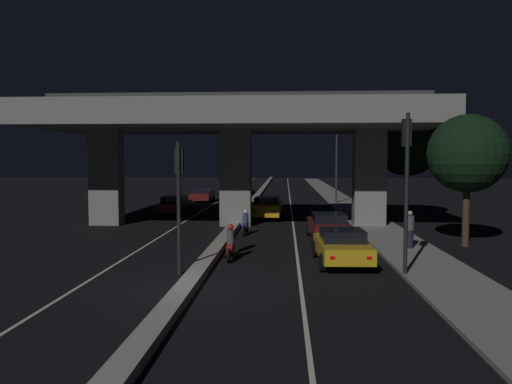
# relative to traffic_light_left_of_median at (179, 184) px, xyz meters

# --- Properties ---
(ground_plane) EXTENTS (200.00, 200.00, 0.00)m
(ground_plane) POSITION_rel_traffic_light_left_of_median_xyz_m (0.71, -2.23, -3.26)
(ground_plane) COLOR black
(lane_line_left_inner) EXTENTS (0.12, 126.00, 0.00)m
(lane_line_left_inner) POSITION_rel_traffic_light_left_of_median_xyz_m (-2.90, 32.77, -3.25)
(lane_line_left_inner) COLOR beige
(lane_line_left_inner) RESTS_ON ground_plane
(lane_line_right_inner) EXTENTS (0.12, 126.00, 0.00)m
(lane_line_right_inner) POSITION_rel_traffic_light_left_of_median_xyz_m (4.33, 32.77, -3.25)
(lane_line_right_inner) COLOR beige
(lane_line_right_inner) RESTS_ON ground_plane
(median_divider) EXTENTS (0.63, 126.00, 0.28)m
(median_divider) POSITION_rel_traffic_light_left_of_median_xyz_m (0.71, 32.77, -3.12)
(median_divider) COLOR gray
(median_divider) RESTS_ON ground_plane
(sidewalk_right) EXTENTS (2.81, 126.00, 0.12)m
(sidewalk_right) POSITION_rel_traffic_light_left_of_median_xyz_m (9.33, 25.77, -3.19)
(sidewalk_right) COLOR gray
(sidewalk_right) RESTS_ON ground_plane
(elevated_overpass) EXTENTS (24.07, 11.08, 8.31)m
(elevated_overpass) POSITION_rel_traffic_light_left_of_median_xyz_m (0.71, 13.38, 3.09)
(elevated_overpass) COLOR gray
(elevated_overpass) RESTS_ON ground_plane
(traffic_light_left_of_median) EXTENTS (0.30, 0.49, 4.77)m
(traffic_light_left_of_median) POSITION_rel_traffic_light_left_of_median_xyz_m (0.00, 0.00, 0.00)
(traffic_light_left_of_median) COLOR black
(traffic_light_left_of_median) RESTS_ON ground_plane
(traffic_light_right_of_median) EXTENTS (0.30, 0.49, 5.74)m
(traffic_light_right_of_median) POSITION_rel_traffic_light_left_of_median_xyz_m (8.02, -0.01, 0.63)
(traffic_light_right_of_median) COLOR black
(traffic_light_right_of_median) RESTS_ON ground_plane
(street_lamp) EXTENTS (2.58, 0.32, 8.73)m
(street_lamp) POSITION_rel_traffic_light_left_of_median_xyz_m (8.27, 29.50, 1.89)
(street_lamp) COLOR #2D2D30
(street_lamp) RESTS_ON ground_plane
(car_taxi_yellow_lead) EXTENTS (2.14, 4.30, 1.40)m
(car_taxi_yellow_lead) POSITION_rel_traffic_light_left_of_median_xyz_m (6.05, 1.99, -2.53)
(car_taxi_yellow_lead) COLOR gold
(car_taxi_yellow_lead) RESTS_ON ground_plane
(car_dark_red_second) EXTENTS (2.12, 4.40, 1.40)m
(car_dark_red_second) POSITION_rel_traffic_light_left_of_median_xyz_m (6.03, 7.93, -2.52)
(car_dark_red_second) COLOR #591414
(car_dark_red_second) RESTS_ON ground_plane
(car_taxi_yellow_third) EXTENTS (2.21, 4.33, 1.55)m
(car_taxi_yellow_third) POSITION_rel_traffic_light_left_of_median_xyz_m (2.58, 16.92, -2.44)
(car_taxi_yellow_third) COLOR gold
(car_taxi_yellow_third) RESTS_ON ground_plane
(car_dark_red_lead_oncoming) EXTENTS (2.04, 4.74, 1.38)m
(car_dark_red_lead_oncoming) POSITION_rel_traffic_light_left_of_median_xyz_m (-4.62, 19.68, -2.52)
(car_dark_red_lead_oncoming) COLOR #591414
(car_dark_red_lead_oncoming) RESTS_ON ground_plane
(car_dark_red_second_oncoming) EXTENTS (2.09, 4.85, 1.54)m
(car_dark_red_second_oncoming) POSITION_rel_traffic_light_left_of_median_xyz_m (-4.32, 30.81, -2.45)
(car_dark_red_second_oncoming) COLOR #591414
(car_dark_red_second_oncoming) RESTS_ON ground_plane
(car_grey_third_oncoming) EXTENTS (2.11, 4.23, 1.37)m
(car_grey_third_oncoming) POSITION_rel_traffic_light_left_of_median_xyz_m (-1.20, 43.51, -2.55)
(car_grey_third_oncoming) COLOR #515459
(car_grey_third_oncoming) RESTS_ON ground_plane
(motorcycle_red_filtering_near) EXTENTS (0.32, 1.89, 1.48)m
(motorcycle_red_filtering_near) POSITION_rel_traffic_light_left_of_median_xyz_m (1.56, 2.61, -2.63)
(motorcycle_red_filtering_near) COLOR black
(motorcycle_red_filtering_near) RESTS_ON ground_plane
(motorcycle_blue_filtering_mid) EXTENTS (0.34, 1.74, 1.39)m
(motorcycle_blue_filtering_mid) POSITION_rel_traffic_light_left_of_median_xyz_m (1.62, 9.58, -2.66)
(motorcycle_blue_filtering_mid) COLOR black
(motorcycle_blue_filtering_mid) RESTS_ON ground_plane
(pedestrian_on_sidewalk) EXTENTS (0.39, 0.39, 1.70)m
(pedestrian_on_sidewalk) POSITION_rel_traffic_light_left_of_median_xyz_m (9.46, 5.15, -2.29)
(pedestrian_on_sidewalk) COLOR black
(pedestrian_on_sidewalk) RESTS_ON sidewalk_right
(roadside_tree_kerbside_near) EXTENTS (3.71, 3.71, 6.28)m
(roadside_tree_kerbside_near) POSITION_rel_traffic_light_left_of_median_xyz_m (12.39, 6.43, 1.15)
(roadside_tree_kerbside_near) COLOR #38281C
(roadside_tree_kerbside_near) RESTS_ON ground_plane
(roadside_tree_kerbside_mid) EXTENTS (4.74, 4.74, 7.74)m
(roadside_tree_kerbside_mid) POSITION_rel_traffic_light_left_of_median_xyz_m (12.27, 17.61, 2.10)
(roadside_tree_kerbside_mid) COLOR #2D2116
(roadside_tree_kerbside_mid) RESTS_ON ground_plane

